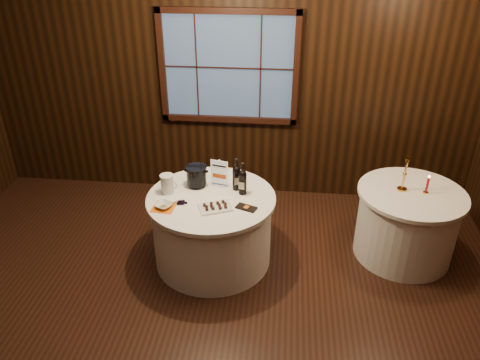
# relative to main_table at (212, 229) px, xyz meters

# --- Properties ---
(ground) EXTENTS (6.00, 6.00, 0.00)m
(ground) POSITION_rel_main_table_xyz_m (0.00, -1.00, -0.39)
(ground) COLOR black
(ground) RESTS_ON ground
(back_wall) EXTENTS (6.00, 0.10, 3.00)m
(back_wall) POSITION_rel_main_table_xyz_m (0.00, 1.48, 1.16)
(back_wall) COLOR black
(back_wall) RESTS_ON ground
(main_table) EXTENTS (1.28, 1.28, 0.77)m
(main_table) POSITION_rel_main_table_xyz_m (0.00, 0.00, 0.00)
(main_table) COLOR white
(main_table) RESTS_ON ground
(side_table) EXTENTS (1.08, 1.08, 0.77)m
(side_table) POSITION_rel_main_table_xyz_m (2.00, 0.30, 0.00)
(side_table) COLOR white
(side_table) RESTS_ON ground
(sign_stand) EXTENTS (0.18, 0.12, 0.30)m
(sign_stand) POSITION_rel_main_table_xyz_m (0.06, 0.23, 0.48)
(sign_stand) COLOR silver
(sign_stand) RESTS_ON main_table
(port_bottle_left) EXTENTS (0.08, 0.09, 0.34)m
(port_bottle_left) POSITION_rel_main_table_xyz_m (0.23, 0.18, 0.53)
(port_bottle_left) COLOR black
(port_bottle_left) RESTS_ON main_table
(port_bottle_right) EXTENTS (0.08, 0.09, 0.34)m
(port_bottle_right) POSITION_rel_main_table_xyz_m (0.30, 0.09, 0.53)
(port_bottle_right) COLOR black
(port_bottle_right) RESTS_ON main_table
(ice_bucket) EXTENTS (0.21, 0.21, 0.22)m
(ice_bucket) POSITION_rel_main_table_xyz_m (-0.18, 0.20, 0.50)
(ice_bucket) COLOR black
(ice_bucket) RESTS_ON main_table
(chocolate_plate) EXTENTS (0.36, 0.30, 0.04)m
(chocolate_plate) POSITION_rel_main_table_xyz_m (0.07, -0.21, 0.40)
(chocolate_plate) COLOR silver
(chocolate_plate) RESTS_ON main_table
(chocolate_box) EXTENTS (0.22, 0.16, 0.02)m
(chocolate_box) POSITION_rel_main_table_xyz_m (0.37, -0.18, 0.39)
(chocolate_box) COLOR black
(chocolate_box) RESTS_ON main_table
(grape_bunch) EXTENTS (0.16, 0.07, 0.04)m
(grape_bunch) POSITION_rel_main_table_xyz_m (-0.26, -0.17, 0.40)
(grape_bunch) COLOR black
(grape_bunch) RESTS_ON main_table
(glass_pitcher) EXTENTS (0.18, 0.14, 0.19)m
(glass_pitcher) POSITION_rel_main_table_xyz_m (-0.44, 0.04, 0.48)
(glass_pitcher) COLOR silver
(glass_pitcher) RESTS_ON main_table
(orange_napkin) EXTENTS (0.23, 0.23, 0.00)m
(orange_napkin) POSITION_rel_main_table_xyz_m (-0.41, -0.24, 0.38)
(orange_napkin) COLOR orange
(orange_napkin) RESTS_ON main_table
(cracker_bowl) EXTENTS (0.21, 0.21, 0.04)m
(cracker_bowl) POSITION_rel_main_table_xyz_m (-0.41, -0.24, 0.41)
(cracker_bowl) COLOR silver
(cracker_bowl) RESTS_ON orange_napkin
(brass_candlestick) EXTENTS (0.10, 0.10, 0.35)m
(brass_candlestick) POSITION_rel_main_table_xyz_m (1.90, 0.33, 0.51)
(brass_candlestick) COLOR gold
(brass_candlestick) RESTS_ON side_table
(red_candle) EXTENTS (0.05, 0.05, 0.20)m
(red_candle) POSITION_rel_main_table_xyz_m (2.12, 0.29, 0.46)
(red_candle) COLOR gold
(red_candle) RESTS_ON side_table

